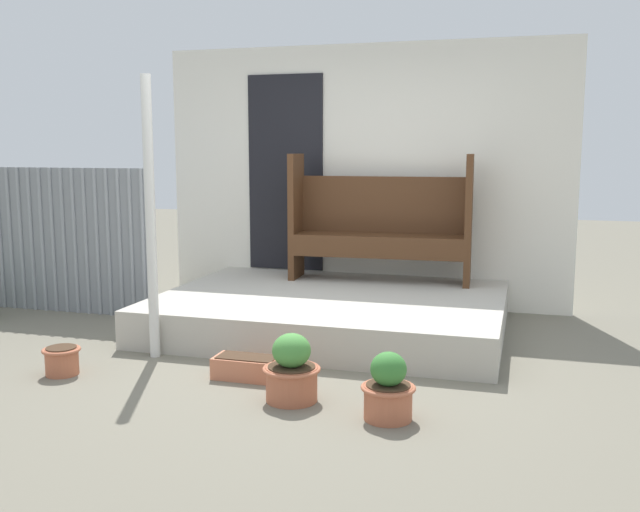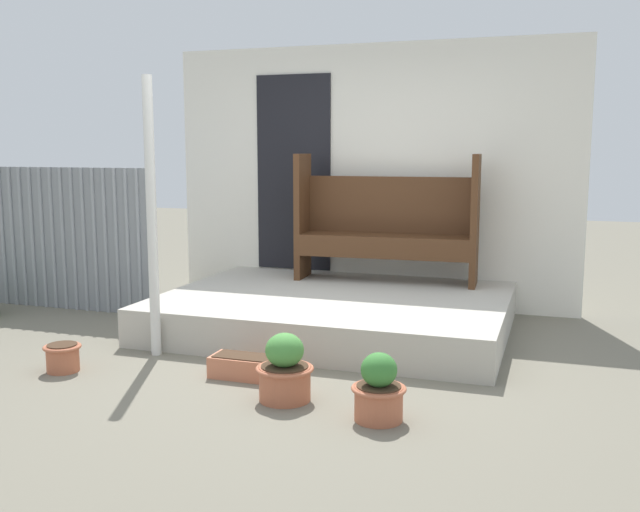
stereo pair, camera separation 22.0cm
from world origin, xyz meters
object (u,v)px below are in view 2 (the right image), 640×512
flower_pot_middle (285,371)px  flower_pot_right (379,391)px  flower_pot_left (63,356)px  support_post (152,219)px  bench (387,220)px  planter_box_rect (244,366)px

flower_pot_middle → flower_pot_right: bearing=-12.1°
flower_pot_left → flower_pot_right: 2.37m
support_post → flower_pot_left: bearing=-125.0°
bench → support_post: bearing=-127.4°
flower_pot_middle → planter_box_rect: bearing=142.5°
planter_box_rect → flower_pot_middle: bearing=-37.5°
support_post → flower_pot_middle: size_ratio=4.86×
flower_pot_left → planter_box_rect: bearing=12.8°
planter_box_rect → flower_pot_right: bearing=-23.7°
bench → flower_pot_right: 2.88m
flower_pot_left → flower_pot_right: bearing=-4.4°
flower_pot_right → planter_box_rect: (-1.08, 0.47, -0.10)m
support_post → bench: 2.39m
flower_pot_middle → planter_box_rect: size_ratio=0.94×
flower_pot_left → flower_pot_middle: bearing=-1.4°
support_post → flower_pot_left: (-0.41, -0.58, -0.95)m
flower_pot_left → flower_pot_middle: (1.72, -0.04, 0.08)m
support_post → flower_pot_middle: support_post is taller
support_post → bench: support_post is taller
bench → flower_pot_right: bearing=-80.2°
bench → flower_pot_right: size_ratio=4.26×
flower_pot_left → support_post: bearing=55.0°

